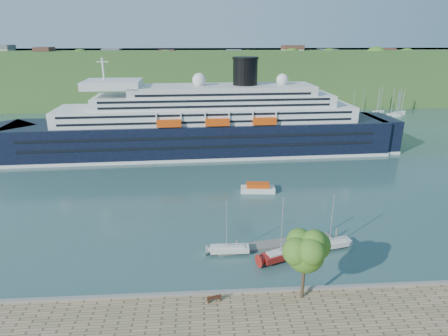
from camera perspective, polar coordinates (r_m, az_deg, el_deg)
ground at (r=47.92m, az=4.66°, el=-19.07°), size 400.00×400.00×0.00m
far_hillside at (r=183.02m, az=-1.88°, el=13.82°), size 400.00×50.00×24.00m
quay_coping at (r=47.06m, az=4.74°, el=-18.12°), size 220.00×0.50×0.30m
cruise_ship at (r=98.50m, az=-3.70°, el=9.28°), size 112.05×20.49×25.04m
park_bench at (r=45.37m, az=-1.56°, el=-19.08°), size 1.80×1.07×1.08m
promenade_tree at (r=44.41m, az=12.17°, el=-13.83°), size 5.74×5.74×9.50m
floating_pontoon at (r=58.10m, az=7.88°, el=-11.39°), size 18.28×5.22×0.40m
sailboat_white_near at (r=53.63m, az=0.87°, el=-9.32°), size 6.21×1.81×7.99m
sailboat_red at (r=52.59m, az=9.25°, el=-9.41°), size 7.42×4.52×9.29m
sailboat_white_far at (r=57.04m, az=16.43°, el=-8.11°), size 6.72×3.22×8.37m
tender_launch at (r=75.87m, az=5.18°, el=-3.00°), size 7.12×2.97×1.92m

